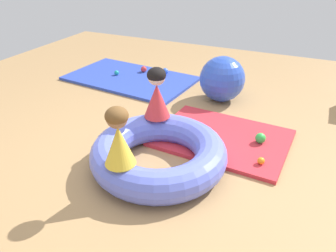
% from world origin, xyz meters
% --- Properties ---
extents(ground_plane, '(8.00, 8.00, 0.00)m').
position_xyz_m(ground_plane, '(0.00, 0.00, 0.00)').
color(ground_plane, tan).
extents(gym_mat_near_right, '(1.37, 1.06, 0.04)m').
position_xyz_m(gym_mat_near_right, '(0.26, 0.66, 0.02)').
color(gym_mat_near_right, red).
rests_on(gym_mat_near_right, ground).
extents(gym_mat_near_left, '(1.93, 1.25, 0.04)m').
position_xyz_m(gym_mat_near_left, '(-1.48, 1.75, 0.02)').
color(gym_mat_near_left, '#2D47B7').
rests_on(gym_mat_near_left, ground).
extents(inflatable_cushion, '(1.22, 1.22, 0.29)m').
position_xyz_m(inflatable_cushion, '(-0.13, -0.04, 0.14)').
color(inflatable_cushion, '#6070E5').
rests_on(inflatable_cushion, ground).
extents(child_in_red, '(0.28, 0.28, 0.50)m').
position_xyz_m(child_in_red, '(-0.34, 0.36, 0.53)').
color(child_in_red, red).
rests_on(child_in_red, inflatable_cushion).
extents(child_in_yellow, '(0.34, 0.34, 0.48)m').
position_xyz_m(child_in_yellow, '(-0.24, -0.48, 0.52)').
color(child_in_yellow, yellow).
rests_on(child_in_yellow, inflatable_cushion).
extents(play_ball_yellow, '(0.07, 0.07, 0.07)m').
position_xyz_m(play_ball_yellow, '(-1.04, 1.77, 0.08)').
color(play_ball_yellow, yellow).
rests_on(play_ball_yellow, gym_mat_near_left).
extents(play_ball_pink, '(0.08, 0.08, 0.08)m').
position_xyz_m(play_ball_pink, '(0.24, 0.41, 0.08)').
color(play_ball_pink, pink).
rests_on(play_ball_pink, gym_mat_near_right).
extents(play_ball_teal, '(0.07, 0.07, 0.07)m').
position_xyz_m(play_ball_teal, '(-1.71, 1.74, 0.08)').
color(play_ball_teal, teal).
rests_on(play_ball_teal, gym_mat_near_left).
extents(play_ball_green, '(0.10, 0.10, 0.10)m').
position_xyz_m(play_ball_green, '(0.64, 0.69, 0.09)').
color(play_ball_green, green).
rests_on(play_ball_green, gym_mat_near_right).
extents(play_ball_red, '(0.09, 0.09, 0.09)m').
position_xyz_m(play_ball_red, '(-1.40, 2.03, 0.09)').
color(play_ball_red, red).
rests_on(play_ball_red, gym_mat_near_left).
extents(play_ball_orange, '(0.07, 0.07, 0.07)m').
position_xyz_m(play_ball_orange, '(0.72, 0.33, 0.07)').
color(play_ball_orange, orange).
rests_on(play_ball_orange, gym_mat_near_right).
extents(play_ball_blue, '(0.09, 0.09, 0.09)m').
position_xyz_m(play_ball_blue, '(-1.06, 2.08, 0.09)').
color(play_ball_blue, blue).
rests_on(play_ball_blue, gym_mat_near_left).
extents(exercise_ball_large, '(0.57, 0.57, 0.57)m').
position_xyz_m(exercise_ball_large, '(-0.04, 1.61, 0.29)').
color(exercise_ball_large, blue).
rests_on(exercise_ball_large, ground).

